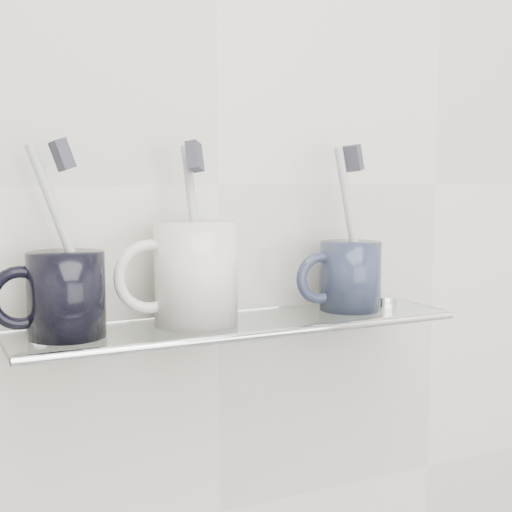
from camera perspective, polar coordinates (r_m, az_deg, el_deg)
wall_back at (r=0.83m, az=-3.08°, el=5.70°), size 2.50×0.00×2.50m
shelf_glass at (r=0.79m, az=-1.28°, el=-5.52°), size 0.50×0.12×0.01m
shelf_rail at (r=0.75m, az=0.51°, el=-6.33°), size 0.50×0.01×0.01m
bracket_left at (r=0.78m, az=-17.00°, el=-6.81°), size 0.02×0.03×0.02m
bracket_right at (r=0.94m, az=9.28°, el=-4.42°), size 0.02×0.03×0.02m
mug_left at (r=0.73m, az=-14.93°, el=-3.01°), size 0.08×0.08×0.09m
mug_left_handle at (r=0.73m, az=-18.36°, el=-3.21°), size 0.06×0.01×0.06m
toothbrush_left at (r=0.73m, az=-15.06°, el=1.52°), size 0.07×0.02×0.18m
bristles_left at (r=0.73m, az=-15.25°, el=7.82°), size 0.02×0.02×0.03m
mug_center at (r=0.77m, az=-4.84°, el=-1.42°), size 0.11×0.11×0.11m
mug_center_handle at (r=0.75m, az=-8.46°, el=-1.64°), size 0.08×0.01×0.08m
toothbrush_center at (r=0.76m, az=-4.87°, el=1.95°), size 0.02×0.06×0.19m
bristles_center at (r=0.76m, az=-4.93°, el=7.95°), size 0.02×0.03×0.04m
mug_right at (r=0.86m, az=7.55°, el=-1.58°), size 0.08×0.08×0.08m
mug_right_handle at (r=0.84m, az=5.12°, el=-1.77°), size 0.06×0.01×0.06m
toothbrush_right at (r=0.86m, az=7.61°, el=2.39°), size 0.06×0.02×0.19m
bristles_right at (r=0.85m, az=7.69°, el=7.75°), size 0.03×0.03×0.03m
chrome_cap at (r=0.90m, az=10.24°, el=-3.58°), size 0.03×0.03×0.01m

